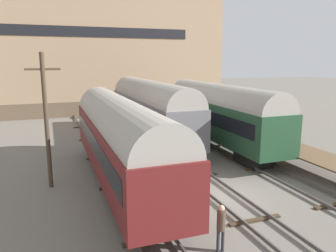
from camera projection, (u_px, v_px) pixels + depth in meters
ground_plane at (222, 196)px, 17.33m from camera, size 200.00×200.00×0.00m
track_left at (135, 206)px, 15.73m from camera, size 2.60×60.00×0.26m
track_middle at (222, 193)px, 17.31m from camera, size 2.60×60.00×0.26m
track_right at (294, 182)px, 18.89m from camera, size 2.60×60.00×0.26m
train_car_green at (220, 112)px, 26.57m from camera, size 2.99×15.31×5.19m
train_car_grey at (150, 107)px, 28.49m from camera, size 3.13×16.72×5.35m
train_car_maroon at (120, 137)px, 18.13m from camera, size 2.97×16.00×5.07m
person_worker at (221, 224)px, 12.04m from camera, size 0.32×0.32×1.87m
utility_pole at (46, 119)px, 17.80m from camera, size 1.80×0.24×7.47m
warehouse_building at (81, 42)px, 44.97m from camera, size 37.92×10.82×19.05m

